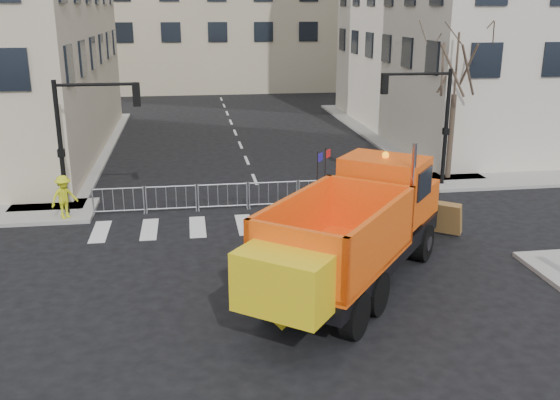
{
  "coord_description": "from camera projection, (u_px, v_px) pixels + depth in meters",
  "views": [
    {
      "loc": [
        -3.08,
        -17.06,
        7.99
      ],
      "look_at": [
        -0.17,
        2.5,
        1.87
      ],
      "focal_mm": 40.0,
      "sensor_mm": 36.0,
      "label": 1
    }
  ],
  "objects": [
    {
      "name": "traffic_light_left",
      "position": [
        61.0,
        150.0,
        24.08
      ],
      "size": [
        0.18,
        0.18,
        5.4
      ],
      "primitive_type": "cylinder",
      "color": "black",
      "rests_on": "ground"
    },
    {
      "name": "sidewalk_back",
      "position": [
        264.0,
        199.0,
        26.93
      ],
      "size": [
        64.0,
        5.0,
        0.15
      ],
      "primitive_type": "cube",
      "color": "gray",
      "rests_on": "ground"
    },
    {
      "name": "worker",
      "position": [
        64.0,
        197.0,
        24.01
      ],
      "size": [
        1.25,
        1.19,
        1.7
      ],
      "primitive_type": "imported",
      "rotation": [
        0.0,
        0.0,
        0.7
      ],
      "color": "yellow",
      "rests_on": "sidewalk_back"
    },
    {
      "name": "newspaper_box",
      "position": [
        386.0,
        172.0,
        28.83
      ],
      "size": [
        0.54,
        0.5,
        1.1
      ],
      "primitive_type": "cube",
      "rotation": [
        0.0,
        0.0,
        -0.26
      ],
      "color": "#AC0D16",
      "rests_on": "sidewalk_back"
    },
    {
      "name": "plow_truck",
      "position": [
        354.0,
        229.0,
        17.99
      ],
      "size": [
        8.93,
        10.38,
        4.22
      ],
      "rotation": [
        0.0,
        0.0,
        0.91
      ],
      "color": "black",
      "rests_on": "ground"
    },
    {
      "name": "ground",
      "position": [
        298.0,
        283.0,
        18.92
      ],
      "size": [
        120.0,
        120.0,
        0.0
      ],
      "primitive_type": "plane",
      "color": "black",
      "rests_on": "ground"
    },
    {
      "name": "street_tree",
      "position": [
        453.0,
        103.0,
        29.02
      ],
      "size": [
        3.0,
        3.0,
        7.5
      ],
      "primitive_type": null,
      "color": "#382B21",
      "rests_on": "ground"
    },
    {
      "name": "crowd_barriers",
      "position": [
        248.0,
        195.0,
        25.83
      ],
      "size": [
        12.6,
        0.6,
        1.1
      ],
      "primitive_type": null,
      "color": "#9EA0A5",
      "rests_on": "ground"
    },
    {
      "name": "traffic_light_right",
      "position": [
        446.0,
        129.0,
        28.29
      ],
      "size": [
        0.18,
        0.18,
        5.4
      ],
      "primitive_type": "cylinder",
      "color": "black",
      "rests_on": "ground"
    },
    {
      "name": "cop_c",
      "position": [
        392.0,
        207.0,
        22.95
      ],
      "size": [
        1.16,
        1.08,
        1.91
      ],
      "primitive_type": "imported",
      "rotation": [
        0.0,
        0.0,
        3.84
      ],
      "color": "black",
      "rests_on": "ground"
    },
    {
      "name": "cop_b",
      "position": [
        410.0,
        210.0,
        22.63
      ],
      "size": [
        1.18,
        1.11,
        1.92
      ],
      "primitive_type": "imported",
      "rotation": [
        0.0,
        0.0,
        2.59
      ],
      "color": "black",
      "rests_on": "ground"
    },
    {
      "name": "cop_a",
      "position": [
        403.0,
        202.0,
        23.58
      ],
      "size": [
        0.83,
        0.81,
        1.92
      ],
      "primitive_type": "imported",
      "rotation": [
        0.0,
        0.0,
        3.85
      ],
      "color": "black",
      "rests_on": "ground"
    }
  ]
}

